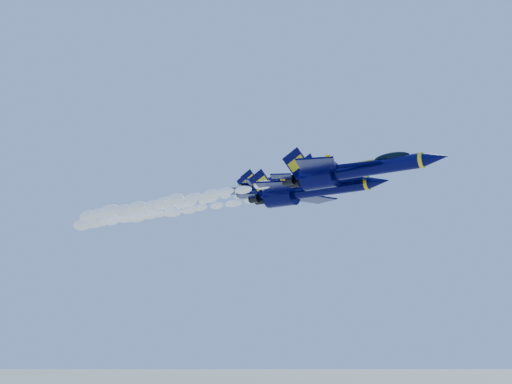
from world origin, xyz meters
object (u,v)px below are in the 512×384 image
Objects in this scene: jet_second at (307,191)px; jet_third at (284,186)px; jet_lead at (350,171)px; jet_fourth at (276,189)px.

jet_second is 17.07m from jet_third.
jet_third reaches higher than jet_second.
jet_lead is at bearing -42.19° from jet_third.
jet_fourth reaches higher than jet_second.
jet_third is at bearing -44.32° from jet_fourth.
jet_lead is at bearing -42.60° from jet_fourth.
jet_third is (-19.43, 17.61, 4.14)m from jet_lead.
jet_second is at bearing 147.76° from jet_lead.
jet_lead is 0.96× the size of jet_second.
jet_second is 1.04× the size of jet_third.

